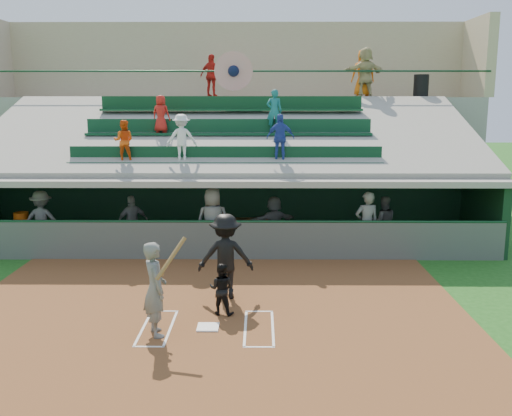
{
  "coord_description": "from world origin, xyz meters",
  "views": [
    {
      "loc": [
        1.05,
        -10.76,
        4.54
      ],
      "look_at": [
        0.94,
        3.5,
        1.8
      ],
      "focal_mm": 40.0,
      "sensor_mm": 36.0,
      "label": 1
    }
  ],
  "objects_px": {
    "catcher": "(221,289)",
    "trash_bin": "(421,86)",
    "water_cooler": "(21,219)",
    "home_plate": "(208,327)",
    "batter_at_plate": "(155,289)",
    "white_table": "(24,237)"
  },
  "relations": [
    {
      "from": "catcher",
      "to": "trash_bin",
      "type": "relative_size",
      "value": 1.26
    },
    {
      "from": "water_cooler",
      "to": "trash_bin",
      "type": "bearing_deg",
      "value": 24.16
    },
    {
      "from": "home_plate",
      "to": "catcher",
      "type": "relative_size",
      "value": 0.39
    },
    {
      "from": "batter_at_plate",
      "to": "water_cooler",
      "type": "xyz_separation_m",
      "value": [
        -5.28,
        6.52,
        -0.04
      ]
    },
    {
      "from": "batter_at_plate",
      "to": "trash_bin",
      "type": "xyz_separation_m",
      "value": [
        8.38,
        12.65,
        4.09
      ]
    },
    {
      "from": "white_table",
      "to": "trash_bin",
      "type": "distance_m",
      "value": 15.66
    },
    {
      "from": "trash_bin",
      "to": "catcher",
      "type": "bearing_deg",
      "value": -121.86
    },
    {
      "from": "home_plate",
      "to": "batter_at_plate",
      "type": "distance_m",
      "value": 1.38
    },
    {
      "from": "water_cooler",
      "to": "batter_at_plate",
      "type": "bearing_deg",
      "value": -50.99
    },
    {
      "from": "trash_bin",
      "to": "water_cooler",
      "type": "bearing_deg",
      "value": -155.84
    },
    {
      "from": "catcher",
      "to": "white_table",
      "type": "distance_m",
      "value": 8.4
    },
    {
      "from": "catcher",
      "to": "water_cooler",
      "type": "bearing_deg",
      "value": -26.23
    },
    {
      "from": "home_plate",
      "to": "trash_bin",
      "type": "bearing_deg",
      "value": 58.99
    },
    {
      "from": "home_plate",
      "to": "water_cooler",
      "type": "bearing_deg",
      "value": 135.28
    },
    {
      "from": "batter_at_plate",
      "to": "white_table",
      "type": "distance_m",
      "value": 8.35
    },
    {
      "from": "trash_bin",
      "to": "white_table",
      "type": "bearing_deg",
      "value": -155.64
    },
    {
      "from": "batter_at_plate",
      "to": "trash_bin",
      "type": "distance_m",
      "value": 15.71
    },
    {
      "from": "water_cooler",
      "to": "white_table",
      "type": "bearing_deg",
      "value": -39.09
    },
    {
      "from": "home_plate",
      "to": "white_table",
      "type": "distance_m",
      "value": 8.75
    },
    {
      "from": "batter_at_plate",
      "to": "water_cooler",
      "type": "bearing_deg",
      "value": 129.01
    },
    {
      "from": "water_cooler",
      "to": "trash_bin",
      "type": "xyz_separation_m",
      "value": [
        13.66,
        6.13,
        4.12
      ]
    },
    {
      "from": "home_plate",
      "to": "batter_at_plate",
      "type": "bearing_deg",
      "value": -161.44
    }
  ]
}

